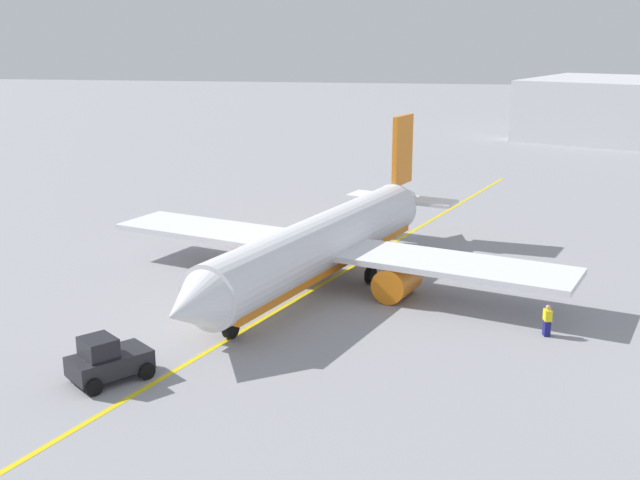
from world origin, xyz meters
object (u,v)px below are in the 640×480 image
at_px(refueling_worker, 547,321).
at_px(safety_cone_nose, 110,341).
at_px(airplane, 324,245).
at_px(pushback_tug, 107,360).

relative_size(refueling_worker, safety_cone_nose, 2.36).
distance_m(airplane, pushback_tug, 17.60).
height_order(airplane, safety_cone_nose, airplane).
height_order(pushback_tug, safety_cone_nose, pushback_tug).
relative_size(airplane, refueling_worker, 18.15).
xyz_separation_m(pushback_tug, refueling_worker, (-9.05, 20.55, -0.19)).
height_order(pushback_tug, refueling_worker, pushback_tug).
xyz_separation_m(airplane, safety_cone_nose, (12.17, -9.07, -2.22)).
bearing_deg(refueling_worker, safety_cone_nose, -76.36).
distance_m(pushback_tug, refueling_worker, 22.46).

